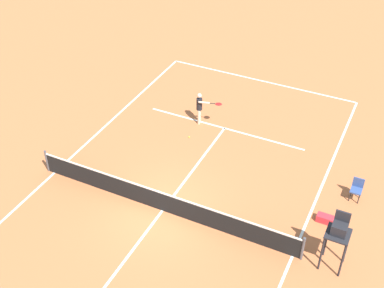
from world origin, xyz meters
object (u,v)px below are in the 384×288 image
player_serving (200,106)px  tennis_ball (189,137)px  umpire_chair (338,233)px  courtside_chair_mid (357,188)px  equipment_bag (327,219)px

player_serving → tennis_ball: 1.64m
umpire_chair → tennis_ball: bearing=-30.6°
umpire_chair → courtside_chair_mid: 3.95m
tennis_ball → equipment_bag: size_ratio=0.09×
player_serving → equipment_bag: (-7.19, 3.97, -0.83)m
tennis_ball → umpire_chair: 9.18m
player_serving → umpire_chair: (-7.84, 5.95, 0.63)m
equipment_bag → player_serving: bearing=-28.9°
tennis_ball → umpire_chair: size_ratio=0.03×
player_serving → umpire_chair: 9.86m
tennis_ball → player_serving: bearing=-87.5°
courtside_chair_mid → tennis_ball: bearing=-5.9°
tennis_ball → courtside_chair_mid: 7.89m
tennis_ball → equipment_bag: bearing=159.7°
player_serving → umpire_chair: bearing=38.7°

